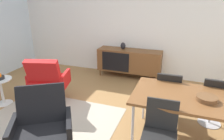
# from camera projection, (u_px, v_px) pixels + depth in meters

# --- Properties ---
(ground_plane) EXTENTS (8.32, 8.32, 0.00)m
(ground_plane) POSITION_uv_depth(u_px,v_px,m) (89.00, 127.00, 3.27)
(ground_plane) COLOR #9E7242
(wall_back) EXTENTS (6.80, 0.12, 2.80)m
(wall_back) POSITION_uv_depth(u_px,v_px,m) (132.00, 21.00, 5.07)
(wall_back) COLOR white
(wall_back) RESTS_ON ground_plane
(sideboard) EXTENTS (1.60, 0.45, 0.72)m
(sideboard) POSITION_uv_depth(u_px,v_px,m) (129.00, 61.00, 5.13)
(sideboard) COLOR brown
(sideboard) RESTS_ON ground_plane
(vase_cobalt) EXTENTS (0.13, 0.13, 0.18)m
(vase_cobalt) POSITION_uv_depth(u_px,v_px,m) (123.00, 46.00, 5.05)
(vase_cobalt) COLOR black
(vase_cobalt) RESTS_ON sideboard
(dining_table) EXTENTS (1.60, 0.90, 0.74)m
(dining_table) POSITION_uv_depth(u_px,v_px,m) (193.00, 100.00, 2.68)
(dining_table) COLOR brown
(dining_table) RESTS_ON ground_plane
(wooden_bowl_on_table) EXTENTS (0.26, 0.26, 0.06)m
(wooden_bowl_on_table) POSITION_uv_depth(u_px,v_px,m) (207.00, 99.00, 2.56)
(wooden_bowl_on_table) COLOR brown
(wooden_bowl_on_table) RESTS_ON dining_table
(dining_chair_back_right) EXTENTS (0.42, 0.44, 0.86)m
(dining_chair_back_right) POSITION_uv_depth(u_px,v_px,m) (214.00, 100.00, 3.15)
(dining_chair_back_right) COLOR black
(dining_chair_back_right) RESTS_ON ground_plane
(dining_chair_front_left) EXTENTS (0.41, 0.44, 0.86)m
(dining_chair_front_left) POSITION_uv_depth(u_px,v_px,m) (160.00, 134.00, 2.38)
(dining_chair_front_left) COLOR black
(dining_chair_front_left) RESTS_ON ground_plane
(dining_chair_back_left) EXTENTS (0.40, 0.43, 0.86)m
(dining_chair_back_left) POSITION_uv_depth(u_px,v_px,m) (168.00, 93.00, 3.37)
(dining_chair_back_left) COLOR black
(dining_chair_back_left) RESTS_ON ground_plane
(lounge_chair_red) EXTENTS (0.83, 0.79, 0.95)m
(lounge_chair_red) POSITION_uv_depth(u_px,v_px,m) (48.00, 80.00, 3.90)
(lounge_chair_red) COLOR red
(lounge_chair_red) RESTS_ON ground_plane
(armchair_black_shell) EXTENTS (0.89, 0.88, 0.95)m
(armchair_black_shell) POSITION_uv_depth(u_px,v_px,m) (42.00, 126.00, 2.52)
(armchair_black_shell) COLOR black
(armchair_black_shell) RESTS_ON ground_plane
(side_table_round) EXTENTS (0.44, 0.44, 0.52)m
(side_table_round) POSITION_uv_depth(u_px,v_px,m) (1.00, 88.00, 3.87)
(side_table_round) COLOR white
(side_table_round) RESTS_ON ground_plane
(area_rug) EXTENTS (2.20, 1.70, 0.01)m
(area_rug) POSITION_uv_depth(u_px,v_px,m) (50.00, 122.00, 3.37)
(area_rug) COLOR #B7AD99
(area_rug) RESTS_ON ground_plane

